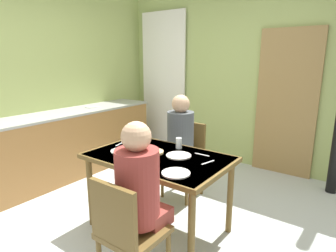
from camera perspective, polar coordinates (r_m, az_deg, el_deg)
name	(u,v)px	position (r m, az deg, el deg)	size (l,w,h in m)	color
ground_plane	(139,224)	(3.02, -5.83, -18.91)	(5.91, 5.91, 0.00)	#B5BAB7
wall_back	(237,71)	(4.50, 13.72, 10.63)	(4.15, 0.10, 2.83)	#A1B366
wall_left	(60,72)	(4.44, -20.80, 10.11)	(0.10, 3.41, 2.83)	#A1B163
door_wooden	(286,104)	(4.23, 22.59, 4.12)	(0.80, 0.05, 2.00)	olive
curtain_panel	(163,82)	(5.09, -0.94, 8.73)	(0.90, 0.03, 2.38)	white
kitchen_counter	(73,142)	(4.26, -18.55, -3.06)	(0.61, 2.58, 0.91)	#A16F3B
dining_table	(158,164)	(2.65, -1.93, -7.58)	(1.29, 0.82, 0.74)	brown
chair_near_diner	(126,231)	(2.02, -8.39, -20.12)	(0.40, 0.40, 0.87)	brown
chair_far_diner	(186,154)	(3.40, 3.61, -5.70)	(0.40, 0.40, 0.87)	brown
person_near_diner	(139,184)	(1.97, -5.86, -11.55)	(0.30, 0.37, 0.77)	brown
person_far_diner	(180,134)	(3.20, 2.37, -1.56)	(0.30, 0.37, 0.77)	#475955
water_bottle_green_near	(140,152)	(2.33, -5.71, -5.13)	(0.08, 0.08, 0.28)	#1C8654
serving_bowl_center	(142,157)	(2.50, -5.27, -6.29)	(0.17, 0.17, 0.06)	#F0E8CC
dinner_plate_near_left	(122,151)	(2.76, -9.13, -4.95)	(0.22, 0.22, 0.01)	white
dinner_plate_near_right	(179,155)	(2.61, 2.15, -5.93)	(0.23, 0.23, 0.01)	white
dinner_plate_far_center	(176,173)	(2.23, 1.59, -9.42)	(0.22, 0.22, 0.01)	white
drinking_glass_by_near_diner	(179,143)	(2.81, 2.17, -3.47)	(0.06, 0.06, 0.11)	silver
drinking_glass_by_far_diner	(153,163)	(2.33, -3.06, -7.32)	(0.06, 0.06, 0.09)	silver
bread_plate_sliced	(153,152)	(2.69, -2.92, -5.22)	(0.19, 0.19, 0.02)	#DBB77A
cutlery_knife_near	(208,162)	(2.47, 8.01, -7.25)	(0.15, 0.02, 0.00)	silver
cutlery_fork_near	(141,143)	(3.00, -5.41, -3.43)	(0.15, 0.02, 0.00)	silver
cutlery_knife_far	(202,155)	(2.66, 6.83, -5.72)	(0.15, 0.02, 0.00)	silver
cutlery_fork_far	(120,144)	(3.00, -9.64, -3.57)	(0.15, 0.02, 0.00)	silver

